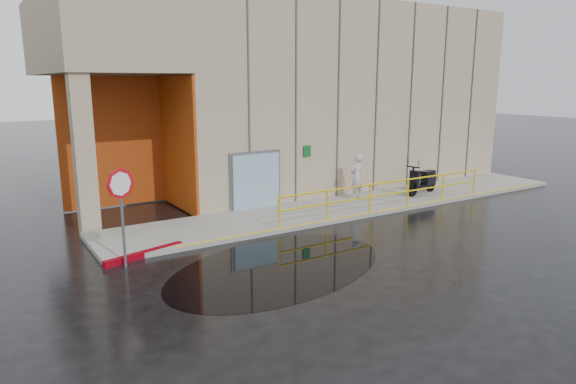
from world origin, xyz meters
The scene contains 9 objects.
ground centered at (0.00, 0.00, 0.00)m, with size 120.00×120.00×0.00m, color black.
sidewalk centered at (4.00, 4.50, 0.07)m, with size 20.00×3.00×0.15m, color gray.
building centered at (5.10, 10.98, 4.21)m, with size 20.00×10.17×8.00m.
guardrail centered at (4.25, 3.15, 0.68)m, with size 9.56×0.06×1.03m.
person centered at (4.29, 5.05, 1.05)m, with size 0.66×0.43×1.80m, color #A8A9AE.
scooter centered at (7.20, 4.31, 1.01)m, with size 1.97×0.99×1.50m.
stop_sign centered at (-5.50, 2.59, 1.91)m, with size 0.75×0.32×2.62m.
red_curb centered at (-4.85, 3.10, 0.09)m, with size 2.40×0.18×0.18m, color maroon.
puddle centered at (-2.10, 0.51, 0.00)m, with size 6.74×4.15×0.01m, color black.
Camera 1 is at (-8.70, -10.35, 4.74)m, focal length 32.00 mm.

